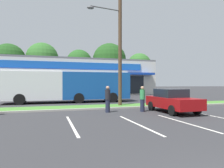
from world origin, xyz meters
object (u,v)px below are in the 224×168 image
at_px(utility_pole, 119,36).
at_px(city_bus, 68,85).
at_px(pedestrian_by_pole, 108,99).
at_px(car_1, 172,100).
at_px(car_0, 28,93).
at_px(pedestrian_near_bench, 142,99).

height_order(utility_pole, city_bus, utility_pole).
distance_m(city_bus, pedestrian_by_pole, 8.26).
bearing_deg(car_1, car_0, -144.75).
xyz_separation_m(city_bus, car_0, (-4.25, 5.27, -1.01)).
bearing_deg(utility_pole, car_1, -61.29).
relative_size(car_0, pedestrian_by_pole, 2.72).
xyz_separation_m(utility_pole, city_bus, (-3.69, 5.00, -4.13)).
relative_size(car_1, pedestrian_by_pole, 2.37).
bearing_deg(pedestrian_near_bench, utility_pole, -82.38).
height_order(car_1, pedestrian_by_pole, pedestrian_by_pole).
relative_size(utility_pole, pedestrian_near_bench, 6.39).
distance_m(car_1, pedestrian_by_pole, 4.30).
relative_size(city_bus, car_0, 2.63).
height_order(city_bus, pedestrian_by_pole, city_bus).
relative_size(city_bus, pedestrian_by_pole, 7.17).
bearing_deg(pedestrian_near_bench, car_1, 152.34).
relative_size(city_bus, pedestrian_near_bench, 7.25).
bearing_deg(city_bus, pedestrian_by_pole, 104.24).
distance_m(utility_pole, city_bus, 7.46).
relative_size(car_1, pedestrian_near_bench, 2.39).
distance_m(city_bus, car_0, 6.84).
bearing_deg(utility_pole, pedestrian_near_bench, -80.73).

